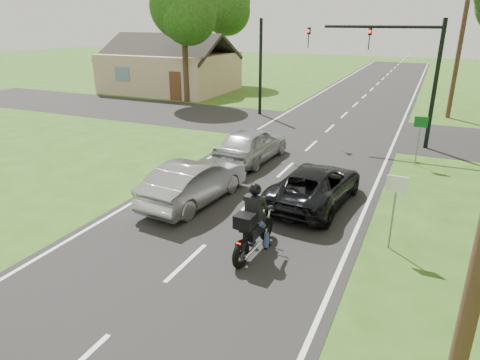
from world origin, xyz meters
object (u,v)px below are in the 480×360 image
object	(u,v)px
motorcycle_rider	(253,227)
dark_suv	(315,185)
silver_sedan	(194,182)
silver_suv	(252,144)
utility_pole_far	(462,34)
sign_green	(420,129)
traffic_signal	(396,60)
sign_white	(396,195)

from	to	relation	value
motorcycle_rider	dark_suv	world-z (taller)	motorcycle_rider
silver_sedan	silver_suv	xyz separation A→B (m)	(-0.01, 5.01, 0.03)
utility_pole_far	sign_green	distance (m)	11.63
sign_green	motorcycle_rider	bearing A→B (deg)	-109.69
dark_suv	utility_pole_far	bearing A→B (deg)	-99.32
silver_sedan	traffic_signal	bearing A→B (deg)	-110.63
dark_suv	silver_sedan	distance (m)	4.10
silver_sedan	traffic_signal	size ratio (longest dim) A/B	0.70
motorcycle_rider	sign_white	world-z (taller)	sign_white
silver_sedan	traffic_signal	world-z (taller)	traffic_signal
silver_suv	dark_suv	bearing A→B (deg)	142.01
motorcycle_rider	sign_white	size ratio (longest dim) A/B	1.10
silver_suv	traffic_signal	distance (m)	8.20
silver_suv	traffic_signal	bearing A→B (deg)	-129.16
silver_sedan	utility_pole_far	xyz separation A→B (m)	(7.97, 18.47, 4.33)
silver_sedan	utility_pole_far	bearing A→B (deg)	-107.95
silver_sedan	sign_green	xyz separation A→B (m)	(6.67, 7.45, 0.85)
dark_suv	sign_green	distance (m)	6.59
traffic_signal	utility_pole_far	bearing A→B (deg)	70.32
silver_sedan	sign_white	distance (m)	6.55
silver_suv	traffic_signal	size ratio (longest dim) A/B	0.71
traffic_signal	motorcycle_rider	bearing A→B (deg)	-98.63
motorcycle_rider	utility_pole_far	bearing A→B (deg)	79.61
silver_sedan	sign_green	world-z (taller)	sign_green
traffic_signal	sign_white	world-z (taller)	traffic_signal
motorcycle_rider	traffic_signal	xyz separation A→B (m)	(1.95, 12.83, 3.34)
silver_sedan	sign_green	distance (m)	10.04
dark_suv	sign_green	bearing A→B (deg)	-111.69
motorcycle_rider	silver_suv	distance (m)	8.02
motorcycle_rider	silver_suv	size ratio (longest dim) A/B	0.52
motorcycle_rider	sign_green	xyz separation A→B (m)	(3.51, 9.81, 0.81)
silver_suv	utility_pole_far	size ratio (longest dim) A/B	0.45
motorcycle_rider	dark_suv	bearing A→B (deg)	83.80
dark_suv	sign_green	world-z (taller)	sign_green
motorcycle_rider	sign_green	world-z (taller)	sign_green
motorcycle_rider	dark_suv	distance (m)	4.01
utility_pole_far	sign_green	xyz separation A→B (m)	(-1.30, -11.02, -3.49)
dark_suv	sign_white	distance (m)	3.57
sign_green	traffic_signal	bearing A→B (deg)	117.38
dark_suv	silver_sedan	size ratio (longest dim) A/B	1.06
silver_suv	utility_pole_far	bearing A→B (deg)	-116.66
dark_suv	silver_sedan	xyz separation A→B (m)	(-3.78, -1.60, 0.08)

